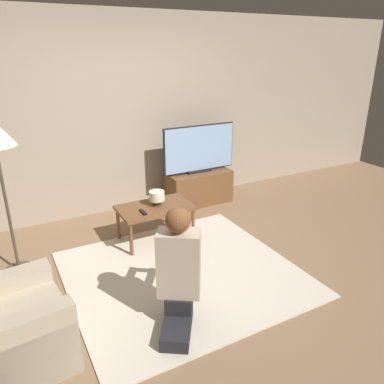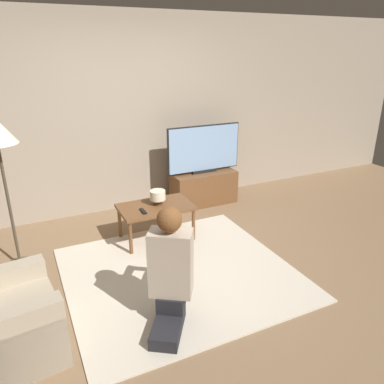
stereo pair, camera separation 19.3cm
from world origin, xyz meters
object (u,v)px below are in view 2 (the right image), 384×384
Objects in this scene: coffee_table at (156,209)px; table_lamp at (158,196)px; person_kneeling at (171,267)px; tv at (204,149)px.

coffee_table is 0.16m from table_lamp.
coffee_table is at bearing -144.43° from table_lamp.
person_kneeling is at bearing -105.60° from coffee_table.
table_lamp is (0.43, 1.43, 0.02)m from person_kneeling.
table_lamp is (0.04, 0.03, 0.15)m from coffee_table.
coffee_table is 4.68× the size of table_lamp.
tv is 2.59m from person_kneeling.
tv is 1.30× the size of coffee_table.
coffee_table is at bearing -143.18° from tv.
table_lamp is (-0.97, -0.73, -0.28)m from tv.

